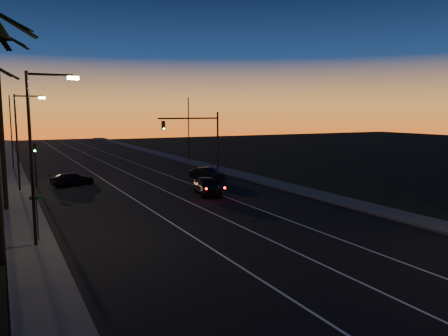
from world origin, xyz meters
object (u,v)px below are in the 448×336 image
signal_mast (198,132)px  right_car (207,174)px  cross_car (73,179)px  lead_car (208,186)px

signal_mast → right_car: signal_mast is taller
right_car → cross_car: size_ratio=0.94×
signal_mast → cross_car: 14.13m
lead_car → cross_car: (-9.44, 10.18, -0.14)m
signal_mast → cross_car: signal_mast is taller
cross_car → signal_mast: bearing=3.1°
right_car → cross_car: (-12.67, 3.26, -0.06)m
signal_mast → right_car: 5.78m
lead_car → cross_car: lead_car is taller
right_car → signal_mast: bearing=78.4°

